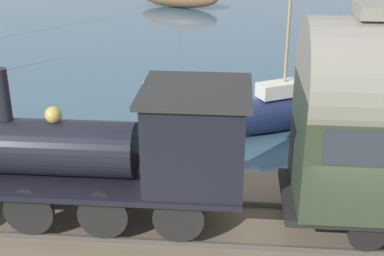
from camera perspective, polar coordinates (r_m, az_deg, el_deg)
rail_embankment at (r=12.32m, az=16.78°, el=-11.16°), size 5.19×56.00×0.47m
steam_locomotive at (r=11.24m, az=-6.23°, el=-1.99°), size 2.30×6.23×3.32m
sailboat_navy at (r=17.57m, az=9.65°, el=1.88°), size 3.71×5.71×7.08m
rowboat_mid_harbor at (r=21.80m, az=-2.68°, el=5.17°), size 2.02×2.28×0.51m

